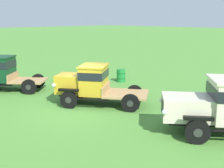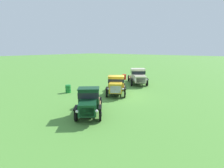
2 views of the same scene
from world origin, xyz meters
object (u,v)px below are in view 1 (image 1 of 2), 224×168
vintage_truck_foreground_near (2,73)px  oil_drum_beside_row (121,76)px  vintage_truck_second_in_line (91,83)px  vintage_truck_midrow_center (223,105)px

vintage_truck_foreground_near → oil_drum_beside_row: size_ratio=4.95×
vintage_truck_second_in_line → vintage_truck_midrow_center: (6.51, 0.99, 0.05)m
vintage_truck_midrow_center → oil_drum_beside_row: 9.86m
vintage_truck_midrow_center → vintage_truck_second_in_line: bearing=-171.4°
oil_drum_beside_row → vintage_truck_midrow_center: bearing=-23.7°
vintage_truck_midrow_center → oil_drum_beside_row: size_ratio=6.26×
vintage_truck_foreground_near → oil_drum_beside_row: (3.58, 6.92, -0.66)m
vintage_truck_second_in_line → vintage_truck_midrow_center: bearing=8.6°
vintage_truck_second_in_line → oil_drum_beside_row: vintage_truck_second_in_line is taller
vintage_truck_second_in_line → vintage_truck_midrow_center: 6.58m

